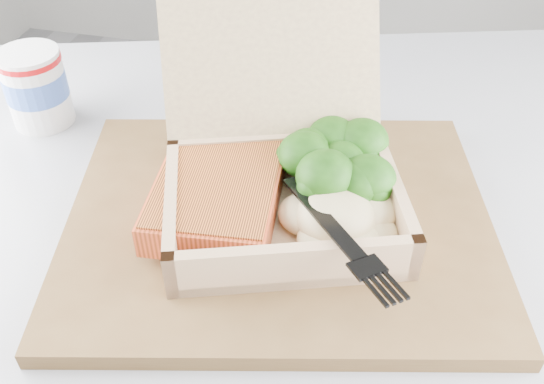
% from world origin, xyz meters
% --- Properties ---
extents(cafe_table, '(1.03, 1.03, 0.74)m').
position_xyz_m(cafe_table, '(-0.54, 0.31, 0.55)').
color(cafe_table, black).
rests_on(cafe_table, floor).
extents(serving_tray, '(0.43, 0.38, 0.02)m').
position_xyz_m(serving_tray, '(-0.56, 0.34, 0.75)').
color(serving_tray, brown).
rests_on(serving_tray, cafe_table).
extents(takeout_container, '(0.26, 0.29, 0.17)m').
position_xyz_m(takeout_container, '(-0.56, 0.36, 0.80)').
color(takeout_container, tan).
rests_on(takeout_container, serving_tray).
extents(salmon_fillet, '(0.12, 0.15, 0.03)m').
position_xyz_m(salmon_fillet, '(-0.61, 0.32, 0.78)').
color(salmon_fillet, '#DE552B').
rests_on(salmon_fillet, takeout_container).
extents(broccoli_pile, '(0.12, 0.12, 0.04)m').
position_xyz_m(broccoli_pile, '(-0.51, 0.38, 0.79)').
color(broccoli_pile, '#2A6C18').
rests_on(broccoli_pile, takeout_container).
extents(mashed_potatoes, '(0.11, 0.09, 0.04)m').
position_xyz_m(mashed_potatoes, '(-0.51, 0.32, 0.78)').
color(mashed_potatoes, '#D4C589').
rests_on(mashed_potatoes, takeout_container).
extents(plastic_fork, '(0.12, 0.15, 0.02)m').
position_xyz_m(plastic_fork, '(-0.53, 0.32, 0.80)').
color(plastic_fork, black).
rests_on(plastic_fork, mashed_potatoes).
extents(paper_cup, '(0.07, 0.07, 0.08)m').
position_xyz_m(paper_cup, '(-0.85, 0.44, 0.78)').
color(paper_cup, white).
rests_on(paper_cup, cafe_table).
extents(receipt, '(0.10, 0.16, 0.00)m').
position_xyz_m(receipt, '(-0.60, 0.52, 0.74)').
color(receipt, white).
rests_on(receipt, cafe_table).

